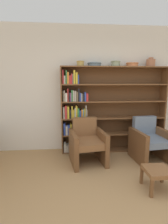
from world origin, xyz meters
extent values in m
cube|color=silver|center=(0.00, 2.43, 1.38)|extent=(12.00, 0.06, 2.75)
cube|color=brown|center=(-0.83, 2.24, 0.94)|extent=(0.02, 0.30, 1.87)
cube|color=brown|center=(1.44, 2.24, 0.94)|extent=(0.02, 0.30, 1.87)
cube|color=brown|center=(0.30, 2.24, 1.86)|extent=(2.24, 0.30, 0.02)
cube|color=brown|center=(0.30, 2.24, 0.01)|extent=(2.24, 0.30, 0.03)
cube|color=brown|center=(0.30, 2.39, 0.94)|extent=(2.24, 0.01, 1.87)
cube|color=white|center=(-0.77, 2.19, 0.13)|extent=(0.04, 0.14, 0.21)
cube|color=white|center=(-0.73, 2.20, 0.11)|extent=(0.03, 0.17, 0.16)
cube|color=#B2A899|center=(-0.69, 2.20, 0.11)|extent=(0.03, 0.16, 0.17)
cube|color=#4C756B|center=(-0.66, 2.19, 0.12)|extent=(0.04, 0.15, 0.18)
cube|color=#7F6B4C|center=(-0.61, 2.18, 0.12)|extent=(0.03, 0.14, 0.19)
cube|color=#669EB2|center=(-0.59, 2.21, 0.16)|extent=(0.02, 0.20, 0.27)
cube|color=black|center=(-0.56, 2.18, 0.12)|extent=(0.02, 0.14, 0.18)
cube|color=black|center=(-0.54, 2.18, 0.12)|extent=(0.02, 0.14, 0.18)
cube|color=gold|center=(-0.50, 2.18, 0.15)|extent=(0.03, 0.13, 0.24)
cube|color=#7F6B4C|center=(-0.46, 2.20, 0.14)|extent=(0.04, 0.16, 0.23)
cube|color=#388C47|center=(-0.42, 2.21, 0.12)|extent=(0.03, 0.18, 0.18)
cube|color=#334CB2|center=(-0.37, 2.19, 0.12)|extent=(0.04, 0.15, 0.20)
cube|color=#669EB2|center=(-0.33, 2.20, 0.11)|extent=(0.03, 0.17, 0.18)
cube|color=gold|center=(-0.29, 2.18, 0.14)|extent=(0.04, 0.13, 0.23)
cube|color=white|center=(-0.26, 2.19, 0.12)|extent=(0.03, 0.15, 0.19)
cube|color=brown|center=(0.30, 2.24, 0.40)|extent=(2.24, 0.30, 0.03)
cube|color=#334CB2|center=(-0.78, 2.19, 0.54)|extent=(0.04, 0.15, 0.25)
cube|color=white|center=(-0.73, 2.19, 0.51)|extent=(0.04, 0.15, 0.19)
cube|color=#334CB2|center=(-0.69, 2.19, 0.52)|extent=(0.04, 0.16, 0.22)
cube|color=gold|center=(-0.64, 2.21, 0.54)|extent=(0.04, 0.19, 0.24)
cube|color=#7F6B4C|center=(-0.60, 2.20, 0.52)|extent=(0.03, 0.17, 0.21)
cube|color=#388C47|center=(-0.56, 2.18, 0.50)|extent=(0.03, 0.14, 0.17)
cube|color=#388C47|center=(-0.52, 2.18, 0.53)|extent=(0.04, 0.14, 0.22)
cube|color=gold|center=(-0.48, 2.18, 0.53)|extent=(0.04, 0.14, 0.23)
cube|color=#4C756B|center=(-0.45, 2.21, 0.51)|extent=(0.02, 0.20, 0.19)
cube|color=#4C756B|center=(-0.41, 2.18, 0.53)|extent=(0.03, 0.12, 0.23)
cube|color=white|center=(-0.37, 2.21, 0.55)|extent=(0.04, 0.20, 0.26)
cube|color=#388C47|center=(-0.32, 2.21, 0.55)|extent=(0.03, 0.19, 0.27)
cube|color=#334CB2|center=(-0.28, 2.21, 0.51)|extent=(0.04, 0.20, 0.19)
cube|color=#388C47|center=(-0.23, 2.18, 0.49)|extent=(0.03, 0.13, 0.16)
cube|color=#334CB2|center=(-0.20, 2.19, 0.54)|extent=(0.04, 0.16, 0.26)
cube|color=brown|center=(0.30, 2.24, 0.77)|extent=(2.24, 0.30, 0.02)
cube|color=#B2A899|center=(-0.78, 2.18, 0.90)|extent=(0.03, 0.12, 0.24)
cube|color=red|center=(-0.74, 2.21, 0.91)|extent=(0.04, 0.19, 0.27)
cube|color=gold|center=(-0.69, 2.21, 0.91)|extent=(0.04, 0.18, 0.26)
cube|color=black|center=(-0.65, 2.20, 0.88)|extent=(0.03, 0.17, 0.20)
cube|color=gold|center=(-0.61, 2.18, 0.91)|extent=(0.03, 0.13, 0.26)
cube|color=gold|center=(-0.58, 2.20, 0.87)|extent=(0.03, 0.18, 0.18)
cube|color=white|center=(-0.55, 2.21, 0.89)|extent=(0.02, 0.19, 0.23)
cube|color=gold|center=(-0.51, 2.20, 0.91)|extent=(0.03, 0.18, 0.27)
cube|color=#388C47|center=(-0.48, 2.19, 0.88)|extent=(0.03, 0.15, 0.21)
cube|color=#334CB2|center=(-0.44, 2.21, 0.86)|extent=(0.03, 0.19, 0.16)
cube|color=orange|center=(-0.40, 2.21, 0.87)|extent=(0.03, 0.19, 0.19)
cube|color=#669EB2|center=(-0.37, 2.20, 0.88)|extent=(0.02, 0.16, 0.19)
cube|color=gold|center=(-0.34, 2.18, 0.88)|extent=(0.02, 0.14, 0.21)
cube|color=#B2A899|center=(-0.31, 2.18, 0.92)|extent=(0.02, 0.13, 0.27)
cube|color=#7F6B4C|center=(-0.29, 2.19, 0.87)|extent=(0.02, 0.16, 0.18)
cube|color=brown|center=(0.30, 2.24, 1.13)|extent=(2.24, 0.30, 0.02)
cube|color=#7F6B4C|center=(-0.79, 2.21, 1.25)|extent=(0.02, 0.19, 0.22)
cube|color=#B2A899|center=(-0.77, 2.18, 1.26)|extent=(0.02, 0.13, 0.23)
cube|color=white|center=(-0.73, 2.18, 1.23)|extent=(0.04, 0.14, 0.18)
cube|color=red|center=(-0.69, 2.19, 1.28)|extent=(0.02, 0.15, 0.27)
cube|color=black|center=(-0.66, 2.19, 1.24)|extent=(0.03, 0.14, 0.19)
cube|color=#994C99|center=(-0.63, 2.18, 1.23)|extent=(0.02, 0.13, 0.18)
cube|color=#388C47|center=(-0.61, 2.19, 1.26)|extent=(0.02, 0.16, 0.24)
cube|color=white|center=(-0.58, 2.19, 1.26)|extent=(0.02, 0.14, 0.23)
cube|color=#B2A899|center=(-0.54, 2.21, 1.25)|extent=(0.04, 0.20, 0.22)
cube|color=#7F6B4C|center=(-0.50, 2.21, 1.24)|extent=(0.03, 0.19, 0.20)
cube|color=black|center=(-0.46, 2.19, 1.27)|extent=(0.03, 0.16, 0.26)
cube|color=#334CB2|center=(-0.43, 2.18, 1.23)|extent=(0.03, 0.13, 0.18)
cube|color=#B2A899|center=(-0.40, 2.19, 1.22)|extent=(0.02, 0.15, 0.16)
cube|color=black|center=(-0.37, 2.20, 1.22)|extent=(0.03, 0.16, 0.16)
cube|color=#334CB2|center=(-0.33, 2.21, 1.24)|extent=(0.03, 0.19, 0.19)
cube|color=red|center=(-0.29, 2.18, 1.22)|extent=(0.04, 0.14, 0.16)
cube|color=brown|center=(0.30, 2.24, 1.49)|extent=(2.24, 0.30, 0.02)
cube|color=red|center=(-0.79, 2.20, 1.65)|extent=(0.02, 0.18, 0.28)
cube|color=#B2A899|center=(-0.75, 2.18, 1.59)|extent=(0.03, 0.14, 0.17)
cube|color=#388C47|center=(-0.72, 2.20, 1.64)|extent=(0.02, 0.17, 0.27)
cube|color=orange|center=(-0.68, 2.21, 1.63)|extent=(0.04, 0.19, 0.24)
cube|color=red|center=(-0.64, 2.21, 1.59)|extent=(0.03, 0.18, 0.17)
cube|color=red|center=(-0.61, 2.20, 1.61)|extent=(0.02, 0.17, 0.21)
cube|color=#4C756B|center=(-0.58, 2.19, 1.61)|extent=(0.02, 0.15, 0.20)
cube|color=gold|center=(-0.56, 2.21, 1.65)|extent=(0.04, 0.20, 0.28)
cube|color=gold|center=(-0.51, 2.20, 1.62)|extent=(0.04, 0.17, 0.23)
cube|color=#334CB2|center=(-0.47, 2.18, 1.60)|extent=(0.02, 0.12, 0.19)
cylinder|color=tan|center=(-0.42, 2.24, 1.92)|extent=(0.15, 0.15, 0.10)
torus|color=tan|center=(-0.42, 2.24, 1.97)|extent=(0.17, 0.17, 0.02)
cylinder|color=slate|center=(-0.13, 2.24, 1.90)|extent=(0.27, 0.27, 0.07)
torus|color=slate|center=(-0.13, 2.24, 1.93)|extent=(0.30, 0.30, 0.02)
cylinder|color=gray|center=(0.32, 2.24, 1.92)|extent=(0.18, 0.18, 0.10)
torus|color=gray|center=(0.32, 2.24, 1.97)|extent=(0.20, 0.20, 0.02)
cylinder|color=#C67547|center=(0.68, 2.24, 1.91)|extent=(0.25, 0.25, 0.07)
torus|color=#C67547|center=(0.68, 2.24, 1.94)|extent=(0.27, 0.27, 0.02)
cylinder|color=#A36647|center=(1.09, 2.24, 1.95)|extent=(0.19, 0.19, 0.15)
cylinder|color=#A36647|center=(1.09, 2.24, 2.04)|extent=(0.10, 0.10, 0.04)
cube|color=brown|center=(0.00, 1.41, 0.19)|extent=(0.08, 0.08, 0.37)
cube|color=brown|center=(-0.56, 1.33, 0.19)|extent=(0.08, 0.08, 0.37)
cube|color=brown|center=(-0.09, 2.02, 0.19)|extent=(0.08, 0.08, 0.37)
cube|color=brown|center=(-0.65, 1.94, 0.19)|extent=(0.08, 0.08, 0.37)
cube|color=brown|center=(-0.32, 1.67, 0.40)|extent=(0.57, 0.70, 0.12)
cube|color=brown|center=(-0.36, 1.95, 0.64)|extent=(0.49, 0.19, 0.41)
cube|color=brown|center=(-0.05, 1.71, 0.31)|extent=(0.18, 0.68, 0.61)
cube|color=brown|center=(-0.60, 1.63, 0.31)|extent=(0.18, 0.68, 0.61)
cube|color=brown|center=(0.68, 1.34, 0.19)|extent=(0.08, 0.08, 0.37)
cube|color=brown|center=(1.18, 2.01, 0.19)|extent=(0.08, 0.08, 0.37)
cube|color=brown|center=(0.61, 1.94, 0.19)|extent=(0.08, 0.08, 0.37)
cube|color=slate|center=(0.93, 1.67, 0.40)|extent=(0.55, 0.69, 0.12)
cube|color=slate|center=(0.90, 1.95, 0.64)|extent=(0.49, 0.17, 0.41)
cube|color=brown|center=(1.21, 1.71, 0.31)|extent=(0.16, 0.68, 0.61)
cube|color=brown|center=(0.65, 1.64, 0.31)|extent=(0.16, 0.68, 0.61)
cube|color=brown|center=(0.43, 0.89, 0.13)|extent=(0.04, 0.04, 0.26)
cube|color=brown|center=(0.76, 0.89, 0.13)|extent=(0.04, 0.04, 0.26)
cube|color=brown|center=(0.43, 0.56, 0.13)|extent=(0.04, 0.04, 0.26)
cube|color=brown|center=(0.59, 0.73, 0.29)|extent=(0.37, 0.37, 0.06)
camera|label=1|loc=(-0.67, -1.50, 1.58)|focal=28.00mm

